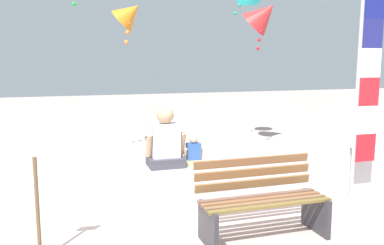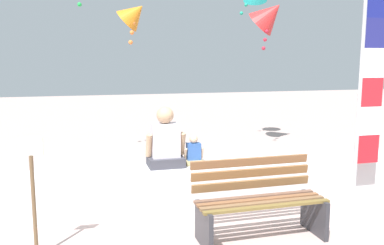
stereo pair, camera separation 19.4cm
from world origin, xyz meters
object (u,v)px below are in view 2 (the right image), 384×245
park_bench (259,203)px  person_child (194,153)px  flag_banner (368,85)px  kite_orange (134,14)px  person_adult (165,143)px  kite_red (270,15)px  sign_post (33,188)px

park_bench → person_child: (-0.42, 1.27, 0.32)m
flag_banner → kite_orange: (-2.80, 3.09, 1.20)m
person_child → flag_banner: flag_banner is taller
park_bench → person_adult: size_ratio=1.80×
park_bench → kite_red: kite_red is taller
park_bench → kite_red: (2.06, 4.19, 2.56)m
kite_orange → kite_red: 2.99m
flag_banner → kite_red: (0.16, 3.50, 1.30)m
park_bench → kite_red: bearing=63.8°
flag_banner → park_bench: bearing=-160.1°
person_adult → sign_post: (-1.59, -1.15, -0.14)m
person_child → kite_orange: bearing=100.6°
kite_orange → kite_red: size_ratio=0.76×
park_bench → sign_post: bearing=177.1°
flag_banner → sign_post: size_ratio=2.36×
kite_orange → kite_red: (2.96, 0.40, 0.10)m
sign_post → person_child: bearing=30.0°
person_child → kite_orange: size_ratio=0.46×
kite_red → kite_orange: bearing=-172.2°
person_adult → person_child: size_ratio=1.98×
person_child → sign_post: (-1.99, -1.15, 0.02)m
kite_red → flag_banner: bearing=-92.6°
kite_red → sign_post: (-4.47, -4.06, -2.22)m
flag_banner → sign_post: bearing=-172.5°
flag_banner → kite_red: kite_red is taller
park_bench → person_adult: (-0.82, 1.27, 0.48)m
person_child → kite_orange: kite_orange is taller
park_bench → flag_banner: bearing=19.9°
park_bench → person_child: person_child is taller
person_adult → kite_orange: bearing=91.6°
park_bench → person_adult: 1.59m
park_bench → sign_post: sign_post is taller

